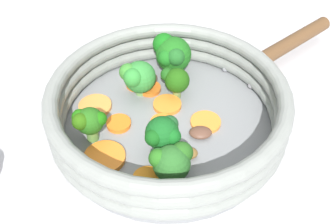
{
  "coord_description": "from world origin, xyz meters",
  "views": [
    {
      "loc": [
        0.33,
        0.08,
        0.36
      ],
      "look_at": [
        0.0,
        0.0,
        0.03
      ],
      "focal_mm": 42.0,
      "sensor_mm": 36.0,
      "label": 1
    }
  ],
  "objects_px": {
    "carrot_slice_6": "(138,83)",
    "broccoli_floret_1": "(88,121)",
    "carrot_slice_1": "(95,107)",
    "skillet": "(168,125)",
    "carrot_slice_7": "(119,124)",
    "broccoli_floret_4": "(138,77)",
    "mushroom_piece_2": "(201,133)",
    "broccoli_floret_5": "(171,161)",
    "broccoli_floret_3": "(174,80)",
    "broccoli_floret_0": "(163,134)",
    "carrot_slice_5": "(162,123)",
    "broccoli_floret_2": "(172,54)",
    "carrot_slice_0": "(104,157)",
    "mushroom_piece_1": "(188,153)",
    "mushroom_piece_0": "(149,80)",
    "carrot_slice_3": "(167,105)",
    "carrot_slice_8": "(206,122)",
    "carrot_slice_4": "(148,178)",
    "carrot_slice_2": "(150,89)"
  },
  "relations": [
    {
      "from": "carrot_slice_6",
      "to": "broccoli_floret_1",
      "type": "distance_m",
      "value": 0.11
    },
    {
      "from": "carrot_slice_1",
      "to": "broccoli_floret_1",
      "type": "xyz_separation_m",
      "value": [
        0.05,
        0.02,
        0.03
      ]
    },
    {
      "from": "skillet",
      "to": "carrot_slice_7",
      "type": "height_order",
      "value": "carrot_slice_7"
    },
    {
      "from": "carrot_slice_1",
      "to": "broccoli_floret_4",
      "type": "height_order",
      "value": "broccoli_floret_4"
    },
    {
      "from": "carrot_slice_7",
      "to": "mushroom_piece_2",
      "type": "height_order",
      "value": "mushroom_piece_2"
    },
    {
      "from": "broccoli_floret_5",
      "to": "broccoli_floret_3",
      "type": "bearing_deg",
      "value": -167.74
    },
    {
      "from": "broccoli_floret_0",
      "to": "broccoli_floret_3",
      "type": "distance_m",
      "value": 0.1
    },
    {
      "from": "carrot_slice_5",
      "to": "broccoli_floret_4",
      "type": "bearing_deg",
      "value": -136.34
    },
    {
      "from": "skillet",
      "to": "broccoli_floret_1",
      "type": "relative_size",
      "value": 5.84
    },
    {
      "from": "broccoli_floret_2",
      "to": "mushroom_piece_2",
      "type": "distance_m",
      "value": 0.12
    },
    {
      "from": "carrot_slice_0",
      "to": "carrot_slice_1",
      "type": "distance_m",
      "value": 0.09
    },
    {
      "from": "carrot_slice_1",
      "to": "broccoli_floret_5",
      "type": "relative_size",
      "value": 0.94
    },
    {
      "from": "carrot_slice_6",
      "to": "mushroom_piece_1",
      "type": "relative_size",
      "value": 1.43
    },
    {
      "from": "broccoli_floret_1",
      "to": "broccoli_floret_2",
      "type": "bearing_deg",
      "value": 156.81
    },
    {
      "from": "carrot_slice_6",
      "to": "broccoli_floret_5",
      "type": "xyz_separation_m",
      "value": [
        0.14,
        0.08,
        0.02
      ]
    },
    {
      "from": "skillet",
      "to": "mushroom_piece_0",
      "type": "height_order",
      "value": "mushroom_piece_0"
    },
    {
      "from": "carrot_slice_6",
      "to": "broccoli_floret_3",
      "type": "relative_size",
      "value": 0.74
    },
    {
      "from": "carrot_slice_3",
      "to": "mushroom_piece_1",
      "type": "relative_size",
      "value": 1.62
    },
    {
      "from": "carrot_slice_0",
      "to": "carrot_slice_1",
      "type": "xyz_separation_m",
      "value": [
        -0.07,
        -0.04,
        -0.0
      ]
    },
    {
      "from": "carrot_slice_6",
      "to": "broccoli_floret_5",
      "type": "height_order",
      "value": "broccoli_floret_5"
    },
    {
      "from": "carrot_slice_6",
      "to": "carrot_slice_8",
      "type": "height_order",
      "value": "same"
    },
    {
      "from": "broccoli_floret_3",
      "to": "mushroom_piece_0",
      "type": "relative_size",
      "value": 1.5
    },
    {
      "from": "carrot_slice_0",
      "to": "mushroom_piece_2",
      "type": "height_order",
      "value": "mushroom_piece_2"
    },
    {
      "from": "carrot_slice_5",
      "to": "carrot_slice_8",
      "type": "bearing_deg",
      "value": 106.42
    },
    {
      "from": "broccoli_floret_4",
      "to": "carrot_slice_1",
      "type": "bearing_deg",
      "value": -48.02
    },
    {
      "from": "carrot_slice_5",
      "to": "broccoli_floret_3",
      "type": "distance_m",
      "value": 0.06
    },
    {
      "from": "carrot_slice_5",
      "to": "broccoli_floret_3",
      "type": "height_order",
      "value": "broccoli_floret_3"
    },
    {
      "from": "broccoli_floret_1",
      "to": "carrot_slice_8",
      "type": "bearing_deg",
      "value": 115.27
    },
    {
      "from": "carrot_slice_1",
      "to": "broccoli_floret_5",
      "type": "distance_m",
      "value": 0.14
    },
    {
      "from": "carrot_slice_7",
      "to": "broccoli_floret_2",
      "type": "bearing_deg",
      "value": 161.48
    },
    {
      "from": "carrot_slice_1",
      "to": "carrot_slice_6",
      "type": "relative_size",
      "value": 1.3
    },
    {
      "from": "broccoli_floret_4",
      "to": "mushroom_piece_1",
      "type": "distance_m",
      "value": 0.12
    },
    {
      "from": "carrot_slice_8",
      "to": "broccoli_floret_4",
      "type": "relative_size",
      "value": 0.78
    },
    {
      "from": "carrot_slice_5",
      "to": "broccoli_floret_2",
      "type": "bearing_deg",
      "value": -172.48
    },
    {
      "from": "carrot_slice_4",
      "to": "broccoli_floret_0",
      "type": "distance_m",
      "value": 0.05
    },
    {
      "from": "skillet",
      "to": "broccoli_floret_3",
      "type": "xyz_separation_m",
      "value": [
        -0.05,
        -0.0,
        0.03
      ]
    },
    {
      "from": "broccoli_floret_0",
      "to": "mushroom_piece_0",
      "type": "distance_m",
      "value": 0.13
    },
    {
      "from": "carrot_slice_2",
      "to": "broccoli_floret_1",
      "type": "distance_m",
      "value": 0.11
    },
    {
      "from": "carrot_slice_0",
      "to": "mushroom_piece_0",
      "type": "xyz_separation_m",
      "value": [
        -0.14,
        0.01,
        0.0
      ]
    },
    {
      "from": "carrot_slice_5",
      "to": "mushroom_piece_2",
      "type": "height_order",
      "value": "mushroom_piece_2"
    },
    {
      "from": "mushroom_piece_1",
      "to": "carrot_slice_1",
      "type": "bearing_deg",
      "value": -109.83
    },
    {
      "from": "carrot_slice_4",
      "to": "carrot_slice_3",
      "type": "bearing_deg",
      "value": -175.7
    },
    {
      "from": "carrot_slice_6",
      "to": "broccoli_floret_2",
      "type": "xyz_separation_m",
      "value": [
        -0.03,
        0.04,
        0.03
      ]
    },
    {
      "from": "broccoli_floret_1",
      "to": "broccoli_floret_2",
      "type": "height_order",
      "value": "broccoli_floret_2"
    },
    {
      "from": "broccoli_floret_3",
      "to": "broccoli_floret_5",
      "type": "height_order",
      "value": "same"
    },
    {
      "from": "carrot_slice_6",
      "to": "broccoli_floret_4",
      "type": "xyz_separation_m",
      "value": [
        0.02,
        0.01,
        0.03
      ]
    },
    {
      "from": "carrot_slice_8",
      "to": "broccoli_floret_2",
      "type": "xyz_separation_m",
      "value": [
        -0.08,
        -0.06,
        0.03
      ]
    },
    {
      "from": "broccoli_floret_0",
      "to": "carrot_slice_0",
      "type": "bearing_deg",
      "value": -66.29
    },
    {
      "from": "carrot_slice_0",
      "to": "broccoli_floret_1",
      "type": "bearing_deg",
      "value": -134.23
    },
    {
      "from": "skillet",
      "to": "broccoli_floret_0",
      "type": "xyz_separation_m",
      "value": [
        0.05,
        0.01,
        0.04
      ]
    }
  ]
}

